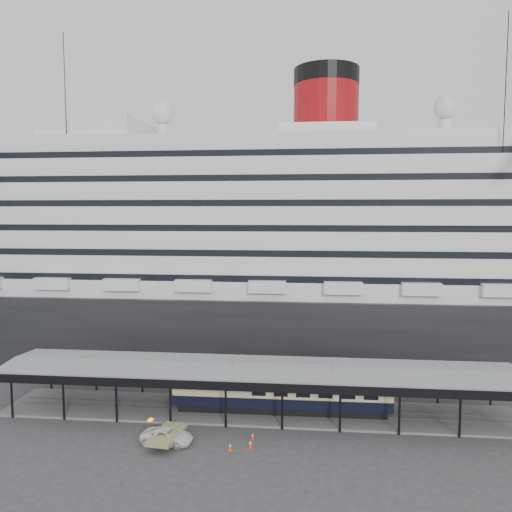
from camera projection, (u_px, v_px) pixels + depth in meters
The scene contains 8 objects.
ground at pixel (253, 432), 49.87m from camera, with size 200.00×200.00×0.00m, color #323234.
cruise_ship at pixel (275, 234), 79.93m from camera, with size 130.00×30.00×43.90m.
platform_canopy at pixel (258, 391), 54.61m from camera, with size 56.00×9.18×5.30m.
port_truck at pixel (167, 436), 47.44m from camera, with size 2.28×4.94×1.37m, color white.
pullman_carriage at pixel (281, 388), 54.31m from camera, with size 23.54×3.30×23.10m.
traffic_cone_left at pixel (252, 436), 48.26m from camera, with size 0.42×0.42×0.67m.
traffic_cone_mid at pixel (230, 446), 46.05m from camera, with size 0.49×0.49×0.74m.
traffic_cone_right at pixel (250, 444), 46.46m from camera, with size 0.55×0.55×0.80m.
Camera 1 is at (5.18, -47.81, 22.04)m, focal length 35.00 mm.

